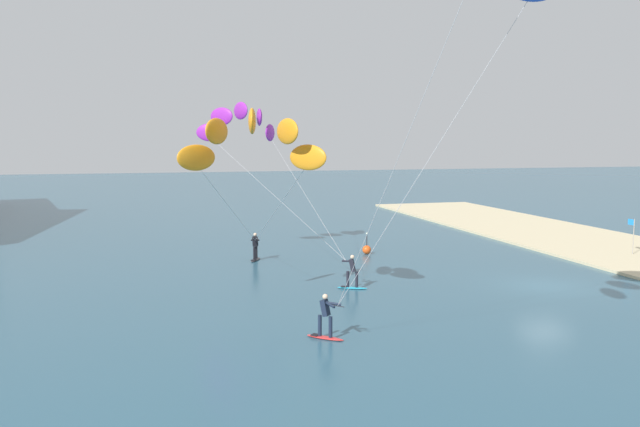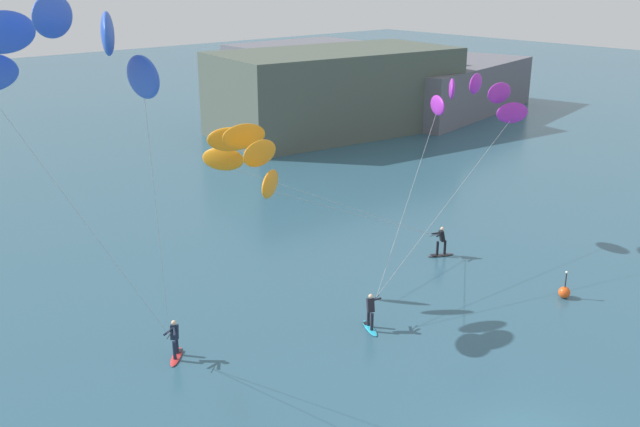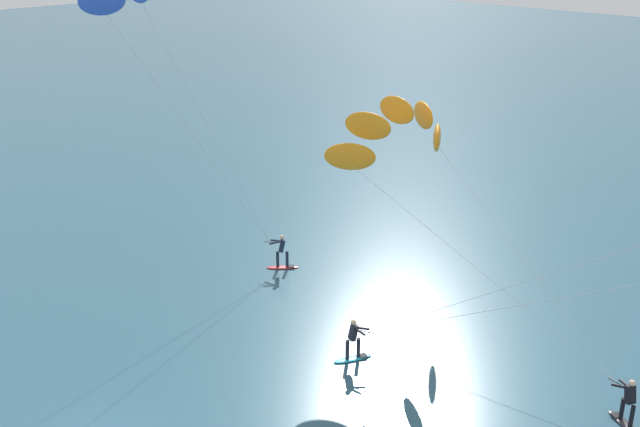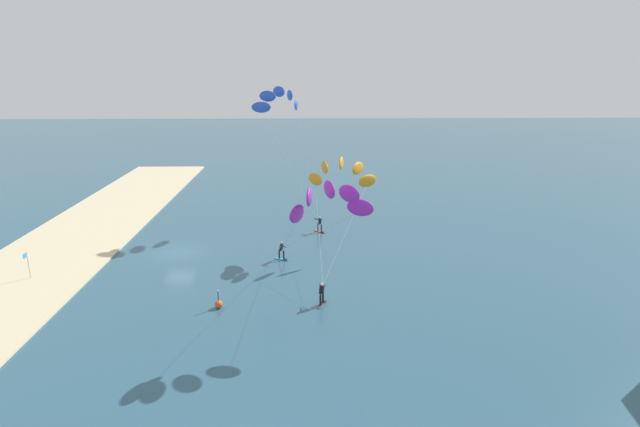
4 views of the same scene
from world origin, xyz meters
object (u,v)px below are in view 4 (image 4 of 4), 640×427
Objects in this scene: kitesurfer_nearshore at (280,104)px; kitesurfer_far_out at (341,175)px; kitesurfer_mid_water at (327,203)px; marker_buoy at (219,304)px; beach_flag at (27,260)px.

kitesurfer_nearshore is 1.06× the size of kitesurfer_far_out.
kitesurfer_mid_water is 0.99× the size of kitesurfer_far_out.
marker_buoy is (21.52, -3.44, -12.20)m from kitesurfer_nearshore.
beach_flag is (-5.08, -15.74, 1.41)m from marker_buoy.
marker_buoy is at bearing -38.95° from kitesurfer_far_out.
marker_buoy is at bearing 72.10° from beach_flag.
kitesurfer_nearshore is 27.47m from beach_flag.
kitesurfer_mid_water is 10.93m from marker_buoy.
kitesurfer_far_out is 9.78× the size of marker_buoy.
kitesurfer_mid_water is at bearing 73.48° from beach_flag.
kitesurfer_nearshore is 10.34× the size of marker_buoy.
kitesurfer_mid_water is at bearing 9.82° from kitesurfer_nearshore.
kitesurfer_mid_water is (23.32, 4.04, -4.44)m from kitesurfer_nearshore.
kitesurfer_mid_water reaches higher than marker_buoy.
kitesurfer_far_out is at bearing 172.72° from kitesurfer_mid_water.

